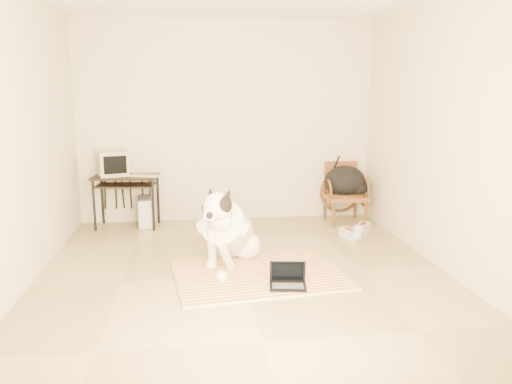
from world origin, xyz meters
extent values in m
plane|color=#99885D|center=(0.00, 0.00, 0.00)|extent=(4.50, 4.50, 0.00)
plane|color=beige|center=(0.00, 2.25, 1.35)|extent=(4.50, 0.00, 4.50)
plane|color=beige|center=(0.00, -2.25, 1.35)|extent=(4.50, 0.00, 4.50)
plane|color=beige|center=(-2.00, 0.00, 1.35)|extent=(0.00, 4.50, 4.50)
plane|color=beige|center=(2.00, 0.00, 1.35)|extent=(0.00, 4.50, 4.50)
cube|color=#E45320|center=(0.20, -0.48, 0.01)|extent=(1.64, 0.45, 0.02)
cube|color=#316C38|center=(0.17, -0.23, 0.01)|extent=(1.64, 0.45, 0.02)
cube|color=#5D458E|center=(0.14, 0.01, 0.01)|extent=(1.64, 0.45, 0.02)
cube|color=gold|center=(0.11, 0.26, 0.01)|extent=(1.64, 0.45, 0.02)
cube|color=beige|center=(0.08, 0.51, 0.01)|extent=(1.64, 0.45, 0.02)
sphere|color=white|center=(-0.19, 0.61, 0.15)|extent=(0.30, 0.30, 0.30)
sphere|color=white|center=(0.08, 0.50, 0.15)|extent=(0.30, 0.30, 0.30)
ellipsoid|color=white|center=(-0.06, 0.54, 0.17)|extent=(0.37, 0.33, 0.30)
ellipsoid|color=white|center=(-0.13, 0.38, 0.38)|extent=(0.61, 0.77, 0.65)
cylinder|color=silver|center=(-0.13, 0.39, 0.38)|extent=(0.64, 0.71, 0.59)
sphere|color=white|center=(-0.21, 0.20, 0.52)|extent=(0.25, 0.25, 0.25)
sphere|color=white|center=(-0.25, 0.12, 0.68)|extent=(0.28, 0.28, 0.28)
ellipsoid|color=black|center=(-0.21, 0.10, 0.69)|extent=(0.21, 0.24, 0.20)
cylinder|color=white|center=(-0.30, 0.01, 0.64)|extent=(0.16, 0.18, 0.11)
sphere|color=black|center=(-0.33, -0.06, 0.64)|extent=(0.07, 0.07, 0.07)
cone|color=black|center=(-0.31, 0.21, 0.78)|extent=(0.14, 0.17, 0.17)
cone|color=black|center=(-0.14, 0.14, 0.78)|extent=(0.16, 0.15, 0.17)
torus|color=white|center=(-0.22, 0.19, 0.57)|extent=(0.27, 0.22, 0.22)
cylinder|color=white|center=(-0.30, 0.23, 0.22)|extent=(0.12, 0.15, 0.41)
cylinder|color=white|center=(-0.17, 0.05, 0.20)|extent=(0.22, 0.37, 0.42)
sphere|color=white|center=(-0.31, 0.21, 0.05)|extent=(0.11, 0.11, 0.11)
sphere|color=white|center=(-0.23, -0.14, 0.05)|extent=(0.11, 0.11, 0.11)
cone|color=black|center=(0.03, 0.79, 0.05)|extent=(0.12, 0.42, 0.10)
cube|color=black|center=(0.36, -0.39, 0.03)|extent=(0.36, 0.28, 0.02)
cube|color=#49494B|center=(0.36, -0.39, 0.04)|extent=(0.30, 0.18, 0.00)
cube|color=black|center=(0.37, -0.30, 0.14)|extent=(0.34, 0.13, 0.22)
cube|color=black|center=(0.37, -0.31, 0.15)|extent=(0.30, 0.11, 0.19)
cube|color=black|center=(-1.35, 1.99, 0.68)|extent=(0.87, 0.54, 0.03)
cube|color=black|center=(-1.35, 1.94, 0.57)|extent=(0.77, 0.44, 0.02)
cylinder|color=black|center=(-1.74, 1.84, 0.33)|extent=(0.03, 0.03, 0.66)
cylinder|color=black|center=(-1.70, 2.22, 0.33)|extent=(0.03, 0.03, 0.66)
cylinder|color=black|center=(-0.99, 1.76, 0.33)|extent=(0.03, 0.03, 0.66)
cylinder|color=black|center=(-0.95, 2.14, 0.33)|extent=(0.03, 0.03, 0.66)
cube|color=tan|center=(-1.50, 2.02, 0.85)|extent=(0.45, 0.44, 0.32)
cube|color=black|center=(-1.45, 1.86, 0.85)|extent=(0.28, 0.10, 0.23)
cube|color=tan|center=(-1.09, 1.88, 0.70)|extent=(0.39, 0.25, 0.02)
cube|color=#49494B|center=(-1.12, 2.01, 0.19)|extent=(0.22, 0.42, 0.39)
cube|color=silver|center=(-1.10, 1.80, 0.19)|extent=(0.17, 0.03, 0.37)
cube|color=brown|center=(1.57, 1.84, 0.36)|extent=(0.54, 0.52, 0.06)
cylinder|color=#3D2310|center=(1.57, 1.84, 0.40)|extent=(0.50, 0.50, 0.04)
cube|color=brown|center=(1.57, 2.07, 0.61)|extent=(0.46, 0.04, 0.41)
cylinder|color=#3D2310|center=(1.35, 1.61, 0.17)|extent=(0.04, 0.04, 0.33)
cylinder|color=#3D2310|center=(1.35, 2.05, 0.17)|extent=(0.04, 0.04, 0.33)
cylinder|color=#3D2310|center=(1.80, 1.62, 0.17)|extent=(0.04, 0.04, 0.33)
cylinder|color=#3D2310|center=(1.79, 2.06, 0.17)|extent=(0.04, 0.04, 0.33)
ellipsoid|color=black|center=(1.57, 1.85, 0.58)|extent=(0.56, 0.46, 0.41)
ellipsoid|color=black|center=(1.71, 1.82, 0.49)|extent=(0.35, 0.28, 0.24)
cube|color=silver|center=(1.42, 1.11, 0.01)|extent=(0.22, 0.33, 0.03)
cube|color=#9C9CA1|center=(1.42, 1.11, 0.06)|extent=(0.21, 0.32, 0.10)
cube|color=maroon|center=(1.42, 1.11, 0.10)|extent=(0.10, 0.16, 0.02)
cube|color=silver|center=(1.65, 1.32, 0.02)|extent=(0.31, 0.34, 0.03)
cube|color=#9C9CA1|center=(1.65, 1.32, 0.06)|extent=(0.30, 0.33, 0.10)
cube|color=maroon|center=(1.65, 1.32, 0.10)|extent=(0.15, 0.16, 0.02)
camera|label=1|loc=(-0.47, -4.59, 1.77)|focal=35.00mm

